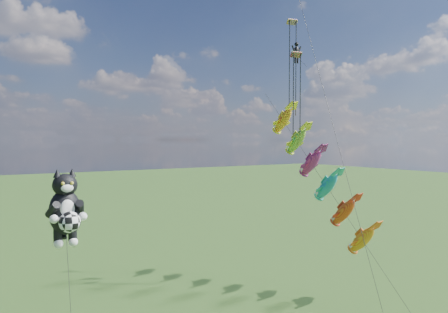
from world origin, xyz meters
TOP-DOWN VIEW (x-y plane):
  - cat_kite_rig at (-4.22, 7.87)m, footprint 2.28×4.06m
  - fish_windsock_rig at (15.85, 5.73)m, footprint 1.45×15.96m
  - parafoil_rig at (15.14, 7.68)m, footprint 7.03×16.46m

SIDE VIEW (x-z plane):
  - cat_kite_rig at x=-4.22m, z-range 2.80..13.42m
  - fish_windsock_rig at x=15.85m, z-range 1.06..17.98m
  - parafoil_rig at x=15.14m, z-range 5.59..33.16m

